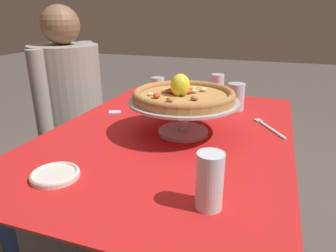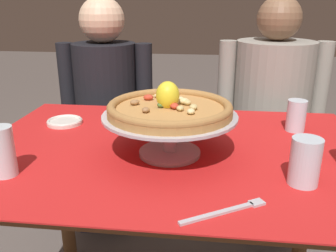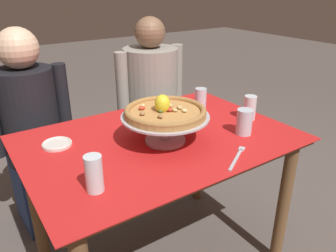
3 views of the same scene
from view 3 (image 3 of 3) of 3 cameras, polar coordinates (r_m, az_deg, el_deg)
The scene contains 12 objects.
dining_table at distance 1.55m, azimuth -1.43°, elevation -5.78°, with size 1.19×0.83×0.73m.
pizza_stand at distance 1.43m, azimuth -0.31°, elevation 0.59°, with size 0.38×0.38×0.12m.
pizza at distance 1.41m, azimuth -0.36°, elevation 2.60°, with size 0.35×0.35×0.09m.
water_glass_side_right at distance 1.73m, azimuth 13.83°, elevation 2.86°, with size 0.06×0.06×0.12m.
water_glass_back_right at distance 1.85m, azimuth 5.62°, elevation 4.67°, with size 0.06×0.06×0.11m.
water_glass_front_left at distance 1.14m, azimuth -12.55°, elevation -8.37°, with size 0.06×0.06×0.13m.
water_glass_front_right at distance 1.55m, azimuth 12.94°, elevation 0.43°, with size 0.07×0.07×0.12m.
side_plate at distance 1.50m, azimuth -18.52°, elevation -2.92°, with size 0.13×0.13×0.02m.
dinner_fork at distance 1.36m, azimuth 11.81°, elevation -5.19°, with size 0.19×0.12×0.01m.
sugar_packet at distance 1.79m, azimuth -3.10°, elevation 2.56°, with size 0.05×0.04×0.01m, color silver.
diner_left at distance 2.04m, azimuth -22.02°, elevation -2.11°, with size 0.47×0.33×1.17m.
diner_right at distance 2.34m, azimuth -2.86°, elevation 3.62°, with size 0.52×0.38×1.18m.
Camera 3 is at (-0.72, -1.14, 1.38)m, focal length 35.51 mm.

